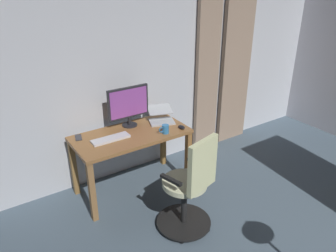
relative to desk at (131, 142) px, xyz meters
name	(u,v)px	position (x,y,z in m)	size (l,w,h in m)	color
back_room_partition	(171,65)	(-0.86, -0.47, 0.66)	(5.07, 0.10, 2.57)	silver
curtain_left_panel	(236,69)	(-1.91, -0.36, 0.48)	(0.52, 0.06, 2.21)	tan
curtain_right_panel	(207,74)	(-1.38, -0.36, 0.48)	(0.36, 0.06, 2.21)	tan
desk	(131,142)	(0.00, 0.00, 0.00)	(1.29, 0.63, 0.73)	#926136
office_chair	(190,189)	(-0.14, 0.92, -0.14)	(0.56, 0.56, 1.05)	black
computer_monitor	(128,104)	(-0.09, -0.20, 0.37)	(0.50, 0.18, 0.47)	#232328
computer_keyboard	(111,139)	(0.25, 0.02, 0.12)	(0.42, 0.13, 0.02)	silver
laptop	(161,117)	(-0.46, -0.10, 0.16)	(0.38, 0.40, 0.15)	#B7BCC1
computer_mouse	(182,127)	(-0.55, 0.21, 0.12)	(0.06, 0.10, 0.04)	black
cell_phone_face_up	(78,137)	(0.53, -0.22, 0.11)	(0.07, 0.14, 0.01)	#333338
mug_tea	(165,129)	(-0.32, 0.21, 0.16)	(0.12, 0.08, 0.10)	teal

